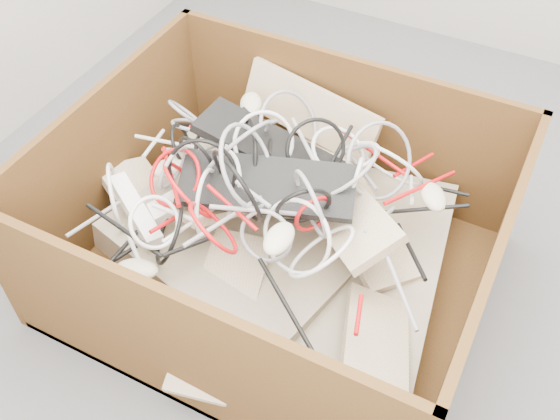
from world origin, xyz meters
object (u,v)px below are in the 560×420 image
at_px(cardboard_box, 272,248).
at_px(vga_plug, 393,234).
at_px(power_strip_right, 135,209).
at_px(power_strip_left, 204,187).

height_order(cardboard_box, vga_plug, cardboard_box).
xyz_separation_m(cardboard_box, vga_plug, (0.35, 0.03, 0.22)).
distance_m(cardboard_box, power_strip_right, 0.43).
distance_m(power_strip_left, vga_plug, 0.56).
distance_m(cardboard_box, power_strip_left, 0.30).
relative_size(cardboard_box, power_strip_right, 4.80).
height_order(cardboard_box, power_strip_left, cardboard_box).
height_order(cardboard_box, power_strip_right, cardboard_box).
bearing_deg(power_strip_left, vga_plug, -46.26).
relative_size(power_strip_right, vga_plug, 5.71).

